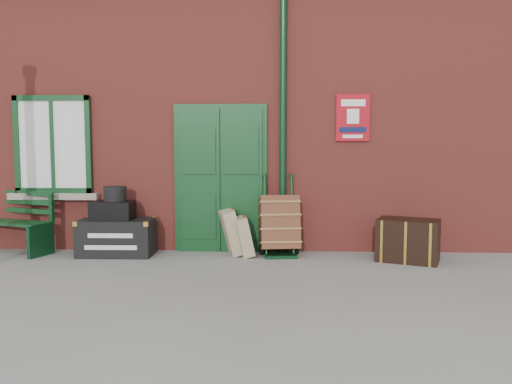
{
  "coord_description": "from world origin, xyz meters",
  "views": [
    {
      "loc": [
        0.54,
        -6.14,
        1.59
      ],
      "look_at": [
        0.28,
        0.6,
        1.0
      ],
      "focal_mm": 35.0,
      "sensor_mm": 36.0,
      "label": 1
    }
  ],
  "objects_px": {
    "houdini_trunk": "(117,237)",
    "porter_trolley": "(279,225)",
    "dark_trunk": "(408,240)",
    "bench": "(7,220)"
  },
  "relations": [
    {
      "from": "houdini_trunk",
      "to": "porter_trolley",
      "type": "distance_m",
      "value": 2.43
    },
    {
      "from": "houdini_trunk",
      "to": "dark_trunk",
      "type": "bearing_deg",
      "value": -3.94
    },
    {
      "from": "houdini_trunk",
      "to": "dark_trunk",
      "type": "xyz_separation_m",
      "value": [
        4.24,
        -0.23,
        0.03
      ]
    },
    {
      "from": "bench",
      "to": "houdini_trunk",
      "type": "xyz_separation_m",
      "value": [
        1.78,
        -0.2,
        -0.22
      ]
    },
    {
      "from": "bench",
      "to": "houdini_trunk",
      "type": "bearing_deg",
      "value": 13.52
    },
    {
      "from": "bench",
      "to": "porter_trolley",
      "type": "relative_size",
      "value": 1.39
    },
    {
      "from": "bench",
      "to": "dark_trunk",
      "type": "height_order",
      "value": "bench"
    },
    {
      "from": "dark_trunk",
      "to": "porter_trolley",
      "type": "bearing_deg",
      "value": -168.2
    },
    {
      "from": "dark_trunk",
      "to": "bench",
      "type": "bearing_deg",
      "value": -161.8
    },
    {
      "from": "bench",
      "to": "porter_trolley",
      "type": "xyz_separation_m",
      "value": [
        4.2,
        -0.09,
        -0.03
      ]
    }
  ]
}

